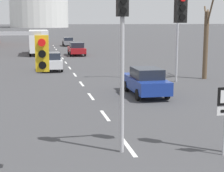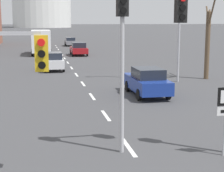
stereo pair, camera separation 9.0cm
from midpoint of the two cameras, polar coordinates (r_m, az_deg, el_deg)
lane_stripe_1 at (r=13.29m, az=2.73°, el=-9.29°), size 0.16×2.00×0.01m
lane_stripe_2 at (r=17.51m, az=-0.81°, el=-4.51°), size 0.16×2.00×0.01m
lane_stripe_3 at (r=21.83m, az=-2.93°, el=-1.60°), size 0.16×2.00×0.01m
lane_stripe_4 at (r=26.22m, az=-4.35°, el=0.34°), size 0.16×2.00×0.01m
lane_stripe_5 at (r=30.64m, az=-5.35°, el=1.73°), size 0.16×2.00×0.01m
lane_stripe_6 at (r=35.08m, az=-6.11°, el=2.77°), size 0.16×2.00×0.01m
lane_stripe_7 at (r=39.53m, az=-6.69°, el=3.57°), size 0.16×2.00×0.01m
lane_stripe_8 at (r=44.00m, az=-7.16°, el=4.21°), size 0.16×2.00×0.01m
lane_stripe_9 at (r=48.47m, az=-7.54°, el=4.73°), size 0.16×2.00×0.01m
lane_stripe_10 at (r=52.94m, az=-7.86°, el=5.16°), size 0.16×2.00×0.01m
lane_stripe_11 at (r=57.42m, az=-8.13°, el=5.53°), size 0.16×2.00×0.01m
lane_stripe_12 at (r=61.90m, az=-8.36°, el=5.84°), size 0.16×2.00×0.01m
lane_stripe_13 at (r=66.39m, az=-8.56°, el=6.11°), size 0.16×2.00×0.01m
traffic_signal_centre_tall at (r=12.23m, az=4.86°, el=9.20°), size 2.32×0.34×5.57m
traffic_signal_near_left at (r=10.21m, az=-16.21°, el=3.14°), size 1.98×0.34×4.30m
street_lamp_right at (r=27.04m, az=9.85°, el=12.71°), size 1.85×0.36×9.59m
sedan_near_left at (r=22.11m, az=5.49°, el=0.70°), size 1.89×4.42×1.65m
sedan_near_right at (r=47.46m, az=-5.04°, el=5.68°), size 1.97×4.52×1.65m
sedan_mid_centre at (r=65.01m, az=-6.31°, el=6.76°), size 1.83×3.88×1.48m
sedan_far_left at (r=33.52m, az=-8.85°, el=3.75°), size 1.79×4.02×1.60m
delivery_truck at (r=49.25m, az=-10.73°, el=6.71°), size 2.44×7.20×3.14m
bare_tree_right_near at (r=28.99m, az=14.48°, el=6.69°), size 1.49×2.89×6.15m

